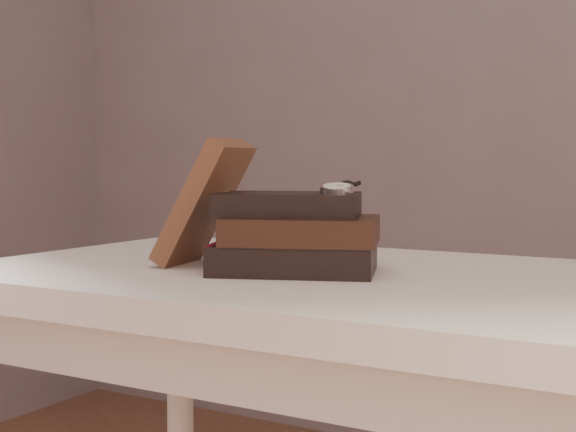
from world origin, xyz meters
The scene contains 5 objects.
table centered at (0.00, 0.35, 0.66)m, with size 1.00×0.60×0.75m.
book_stack centered at (-0.03, 0.31, 0.80)m, with size 0.25×0.21×0.11m.
journal centered at (-0.18, 0.31, 0.84)m, with size 0.03×0.12×0.19m, color #432619.
pocket_watch centered at (0.02, 0.33, 0.86)m, with size 0.06×0.15×0.02m.
eyeglasses centered at (-0.13, 0.35, 0.81)m, with size 0.12×0.13×0.04m.
Camera 1 is at (0.52, -0.64, 0.90)m, focal length 52.05 mm.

